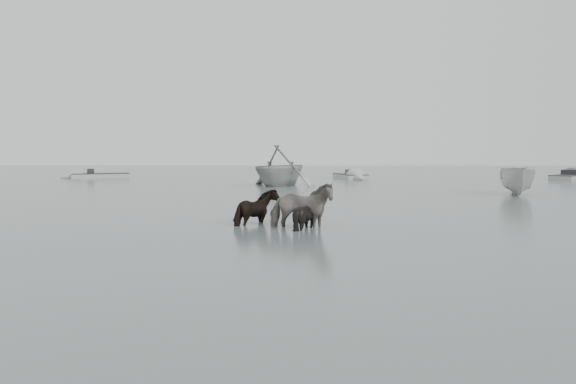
% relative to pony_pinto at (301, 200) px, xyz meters
% --- Properties ---
extents(ground, '(140.00, 140.00, 0.00)m').
position_rel_pony_pinto_xyz_m(ground, '(-0.03, -1.62, -0.79)').
color(ground, '#495754').
rests_on(ground, ground).
extents(pony_pinto, '(1.98, 1.10, 1.59)m').
position_rel_pony_pinto_xyz_m(pony_pinto, '(0.00, 0.00, 0.00)').
color(pony_pinto, black).
rests_on(pony_pinto, ground).
extents(pony_dark, '(1.39, 1.55, 1.39)m').
position_rel_pony_pinto_xyz_m(pony_dark, '(-1.30, 0.81, -0.10)').
color(pony_dark, black).
rests_on(pony_dark, ground).
extents(pony_black, '(1.59, 1.52, 1.37)m').
position_rel_pony_pinto_xyz_m(pony_black, '(0.15, -0.03, -0.11)').
color(pony_black, black).
rests_on(pony_black, ground).
extents(rowboat_trail, '(6.46, 6.68, 2.69)m').
position_rel_pony_pinto_xyz_m(rowboat_trail, '(-1.48, 19.31, 0.55)').
color(rowboat_trail, '#ABAEAB').
rests_on(rowboat_trail, ground).
extents(boat_small, '(2.44, 4.34, 1.58)m').
position_rel_pony_pinto_xyz_m(boat_small, '(10.65, 12.38, -0.00)').
color(boat_small, '#B4B5B0').
rests_on(boat_small, ground).
extents(skiff_port, '(4.51, 5.01, 0.75)m').
position_rel_pony_pinto_xyz_m(skiff_port, '(19.86, 27.18, -0.42)').
color(skiff_port, '#999C99').
rests_on(skiff_port, ground).
extents(skiff_outer, '(6.32, 3.99, 0.75)m').
position_rel_pony_pinto_xyz_m(skiff_outer, '(-16.56, 29.10, -0.42)').
color(skiff_outer, '#ACACA7').
rests_on(skiff_outer, ground).
extents(skiff_mid, '(2.92, 6.16, 0.75)m').
position_rel_pony_pinto_xyz_m(skiff_mid, '(3.60, 28.46, -0.42)').
color(skiff_mid, '#A9ABA9').
rests_on(skiff_mid, ground).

